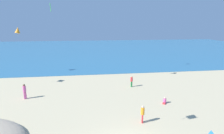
{
  "coord_description": "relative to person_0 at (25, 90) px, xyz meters",
  "views": [
    {
      "loc": [
        -2.36,
        -9.59,
        8.01
      ],
      "look_at": [
        0.0,
        7.86,
        3.82
      ],
      "focal_mm": 29.44,
      "sensor_mm": 36.0,
      "label": 1
    }
  ],
  "objects": [
    {
      "name": "person_4",
      "position": [
        14.59,
        -3.16,
        -0.71
      ],
      "size": [
        0.55,
        0.61,
        0.69
      ],
      "rotation": [
        0.0,
        0.0,
        4.08
      ],
      "color": "#D8599E",
      "rests_on": "ground_plane"
    },
    {
      "name": "kite_orange",
      "position": [
        -3.52,
        10.18,
        6.06
      ],
      "size": [
        1.17,
        1.19,
        1.31
      ],
      "rotation": [
        0.0,
        0.0,
        5.6
      ],
      "color": "orange"
    },
    {
      "name": "person_7",
      "position": [
        11.2,
        -6.52,
        -0.09
      ],
      "size": [
        0.37,
        0.37,
        1.51
      ],
      "rotation": [
        0.0,
        0.0,
        6.01
      ],
      "color": "red",
      "rests_on": "ground_plane"
    },
    {
      "name": "ocean_water",
      "position": [
        9.24,
        38.6,
        -0.94
      ],
      "size": [
        120.0,
        60.0,
        0.05
      ],
      "primitive_type": "cube",
      "color": "teal",
      "rests_on": "ground_plane"
    },
    {
      "name": "person_0",
      "position": [
        0.0,
        0.0,
        0.0
      ],
      "size": [
        0.46,
        0.46,
        1.67
      ],
      "rotation": [
        0.0,
        0.0,
        5.71
      ],
      "color": "#D8599E",
      "rests_on": "ground_plane"
    },
    {
      "name": "ground_plane",
      "position": [
        9.24,
        -0.21,
        -0.96
      ],
      "size": [
        120.0,
        120.0,
        0.0
      ],
      "primitive_type": "plane",
      "color": "#C6B58C"
    },
    {
      "name": "person_1",
      "position": [
        12.4,
        2.24,
        -0.12
      ],
      "size": [
        0.41,
        0.41,
        1.46
      ],
      "rotation": [
        0.0,
        0.0,
        2.25
      ],
      "color": "green",
      "rests_on": "ground_plane"
    }
  ]
}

